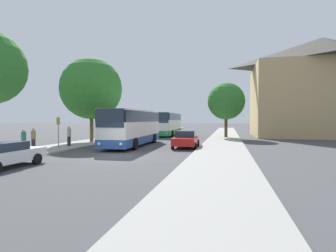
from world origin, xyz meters
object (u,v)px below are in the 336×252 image
pedestrian_waiting_near (33,138)px  pedestrian_walking_back (69,136)px  tree_right_near (226,101)px  pedestrian_waiting_far (24,139)px  tree_left_near (91,89)px  bus_stop_sign (58,129)px  bus_middle (168,124)px  bus_front (133,127)px  parked_car_left_curb (4,154)px  parked_car_right_near (186,139)px

pedestrian_waiting_near → pedestrian_walking_back: (1.23, 2.99, 0.04)m
pedestrian_waiting_near → tree_right_near: bearing=-42.9°
pedestrian_waiting_far → pedestrian_walking_back: 4.00m
pedestrian_waiting_far → tree_left_near: tree_left_near is taller
bus_stop_sign → pedestrian_waiting_far: 2.65m
pedestrian_walking_back → bus_middle: bearing=-96.0°
bus_front → pedestrian_waiting_near: bus_front is taller
parked_car_left_curb → parked_car_right_near: size_ratio=0.97×
pedestrian_waiting_near → parked_car_right_near: bearing=-68.6°
parked_car_right_near → tree_right_near: (3.40, 12.66, 4.18)m
parked_car_right_near → tree_right_near: size_ratio=0.62×
bus_stop_sign → pedestrian_waiting_far: (-1.83, -1.74, -0.79)m
parked_car_left_curb → parked_car_right_near: parked_car_right_near is taller
parked_car_right_near → pedestrian_waiting_near: bearing=22.9°
bus_front → bus_stop_sign: size_ratio=4.27×
pedestrian_waiting_near → pedestrian_waiting_far: 0.76m
bus_front → parked_car_left_curb: (-2.41, -12.56, -1.09)m
bus_front → bus_middle: bus_middle is taller
bus_middle → tree_right_near: bearing=-25.9°
tree_right_near → tree_left_near: bearing=-145.5°
bus_front → tree_left_near: bearing=156.4°
bus_stop_sign → pedestrian_waiting_near: size_ratio=1.52×
pedestrian_waiting_far → pedestrian_walking_back: bearing=163.3°
bus_front → bus_middle: (-0.22, 16.02, 0.07)m
pedestrian_waiting_near → tree_left_near: (0.67, 8.04, 4.88)m
pedestrian_walking_back → bus_front: bearing=-142.9°
bus_middle → parked_car_right_near: bearing=-73.8°
bus_front → parked_car_left_curb: size_ratio=2.55×
parked_car_left_curb → bus_middle: bearing=85.6°
bus_middle → parked_car_left_curb: (-2.19, -28.58, -1.15)m
pedestrian_waiting_far → tree_right_near: bearing=146.1°
bus_front → pedestrian_walking_back: bearing=-153.3°
bus_stop_sign → pedestrian_walking_back: bearing=99.3°
bus_middle → pedestrian_waiting_near: 22.65m
tree_left_near → pedestrian_waiting_near: bearing=-94.7°
tree_left_near → tree_right_near: (14.33, 9.84, -0.92)m
bus_front → parked_car_left_curb: 12.83m
bus_middle → parked_car_left_curb: size_ratio=2.61×
bus_middle → parked_car_right_near: size_ratio=2.53×
pedestrian_walking_back → tree_right_near: size_ratio=0.24×
pedestrian_walking_back → tree_right_near: 20.66m
bus_front → parked_car_left_curb: bearing=-102.7°
bus_front → pedestrian_waiting_near: bearing=-139.5°
pedestrian_waiting_near → pedestrian_walking_back: size_ratio=0.96×
tree_right_near → parked_car_right_near: bearing=-105.0°
pedestrian_walking_back → pedestrian_waiting_near: bearing=76.3°
bus_stop_sign → pedestrian_walking_back: 2.11m
parked_car_right_near → bus_stop_sign: 10.93m
bus_stop_sign → tree_left_near: tree_left_near is taller
bus_front → pedestrian_walking_back: bus_front is taller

